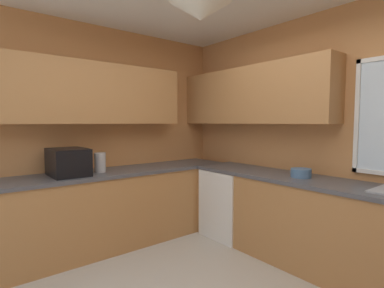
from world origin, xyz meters
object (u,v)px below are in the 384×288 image
at_px(dishwasher, 231,203).
at_px(kettle, 100,163).
at_px(microwave, 68,162).
at_px(bowl, 301,173).

xyz_separation_m(dishwasher, kettle, (-0.64, -1.48, 0.58)).
height_order(microwave, bowl, microwave).
distance_m(dishwasher, microwave, 2.04).
xyz_separation_m(dishwasher, bowl, (0.96, 0.03, 0.52)).
height_order(dishwasher, microwave, microwave).
height_order(dishwasher, kettle, kettle).
distance_m(kettle, bowl, 2.20).
height_order(microwave, kettle, microwave).
height_order(kettle, bowl, kettle).
distance_m(dishwasher, kettle, 1.72).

